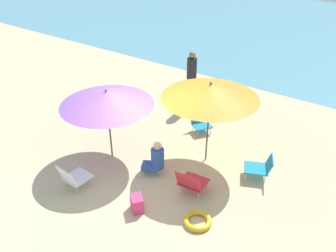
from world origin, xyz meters
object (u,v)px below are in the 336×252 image
(umbrella_orange, at_px, (210,91))
(person_a, at_px, (155,159))
(beach_chair_b, at_px, (191,182))
(swim_ring, at_px, (197,221))
(beach_bag, at_px, (137,204))
(beach_chair_d, at_px, (261,167))
(beach_chair_c, at_px, (73,177))
(person_b, at_px, (191,79))
(beach_chair_a, at_px, (201,122))
(umbrella_purple, at_px, (107,98))

(umbrella_orange, distance_m, person_a, 1.95)
(beach_chair_b, height_order, person_a, person_a)
(swim_ring, distance_m, beach_bag, 1.25)
(umbrella_orange, bearing_deg, beach_chair_d, 3.76)
(beach_chair_b, xyz_separation_m, swim_ring, (0.53, -0.62, -0.28))
(umbrella_orange, height_order, beach_chair_c, umbrella_orange)
(person_a, height_order, beach_bag, person_a)
(swim_ring, bearing_deg, beach_bag, -161.27)
(umbrella_orange, xyz_separation_m, beach_chair_c, (-1.81, -2.57, -1.51))
(umbrella_orange, distance_m, beach_chair_d, 2.05)
(person_b, bearing_deg, person_a, -23.50)
(beach_chair_d, bearing_deg, beach_bag, 31.93)
(beach_chair_a, height_order, swim_ring, beach_chair_a)
(beach_chair_c, bearing_deg, umbrella_orange, -31.32)
(beach_chair_b, relative_size, swim_ring, 1.16)
(swim_ring, height_order, beach_bag, beach_bag)
(umbrella_purple, distance_m, beach_chair_b, 2.66)
(beach_chair_c, distance_m, person_a, 1.82)
(umbrella_orange, distance_m, beach_bag, 2.86)
(umbrella_orange, relative_size, beach_chair_b, 3.35)
(umbrella_purple, xyz_separation_m, beach_bag, (1.69, -1.10, -1.42))
(umbrella_purple, distance_m, person_b, 3.47)
(umbrella_purple, height_order, beach_chair_b, umbrella_purple)
(beach_chair_b, height_order, swim_ring, beach_chair_b)
(umbrella_orange, relative_size, swim_ring, 3.88)
(beach_chair_b, bearing_deg, umbrella_orange, 11.47)
(beach_chair_c, bearing_deg, beach_chair_d, -46.08)
(umbrella_purple, xyz_separation_m, beach_chair_d, (3.33, 1.29, -1.29))
(person_b, height_order, swim_ring, person_b)
(person_b, relative_size, swim_ring, 3.12)
(person_a, height_order, person_b, person_b)
(beach_chair_d, distance_m, swim_ring, 2.06)
(beach_chair_a, distance_m, beach_chair_b, 2.64)
(umbrella_purple, height_order, beach_chair_c, umbrella_purple)
(beach_chair_c, height_order, swim_ring, beach_chair_c)
(umbrella_purple, relative_size, beach_chair_b, 3.30)
(umbrella_purple, relative_size, beach_bag, 6.45)
(beach_chair_c, relative_size, person_a, 0.72)
(beach_chair_d, height_order, swim_ring, beach_chair_d)
(umbrella_purple, xyz_separation_m, person_a, (1.32, 0.03, -1.17))
(beach_chair_d, relative_size, swim_ring, 1.30)
(swim_ring, relative_size, beach_bag, 1.68)
(umbrella_purple, bearing_deg, beach_chair_a, 62.59)
(umbrella_orange, xyz_separation_m, person_b, (-1.79, 2.19, -0.94))
(beach_chair_a, bearing_deg, umbrella_purple, -82.57)
(beach_chair_b, bearing_deg, swim_ring, -143.51)
(umbrella_purple, height_order, beach_chair_d, umbrella_purple)
(beach_chair_a, height_order, beach_chair_d, beach_chair_d)
(beach_chair_b, bearing_deg, beach_chair_a, 21.66)
(umbrella_orange, height_order, beach_chair_a, umbrella_orange)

